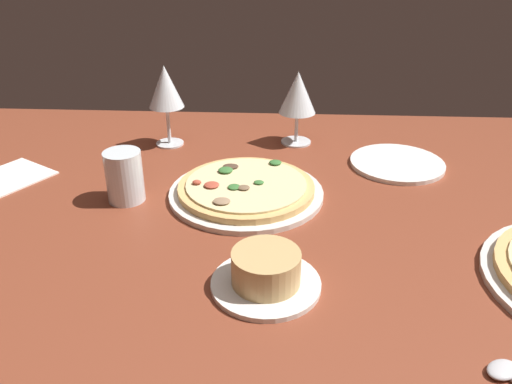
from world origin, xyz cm
name	(u,v)px	position (x,y,z in cm)	size (l,w,h in cm)	color
dining_table	(266,229)	(0.00, 0.00, 2.00)	(150.00, 110.00, 4.00)	brown
pizza_main	(246,190)	(4.10, -8.53, 5.21)	(28.41, 28.41, 3.36)	silver
ramekin_on_saucer	(266,273)	(-0.58, 18.20, 6.31)	(15.35, 15.35, 5.49)	silver
wine_glass_far	(298,94)	(-5.44, -34.90, 15.45)	(8.19, 8.19, 16.45)	silver
wine_glass_near	(165,89)	(23.21, -32.40, 16.84)	(7.67, 7.67, 17.98)	silver
water_glass	(125,180)	(25.63, -5.75, 8.04)	(6.65, 6.65, 9.39)	silver
side_plate	(397,163)	(-26.27, -23.57, 4.45)	(19.30, 19.30, 0.90)	white
spoon	(512,377)	(-28.29, 33.37, 4.46)	(7.31, 9.84, 1.00)	silver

